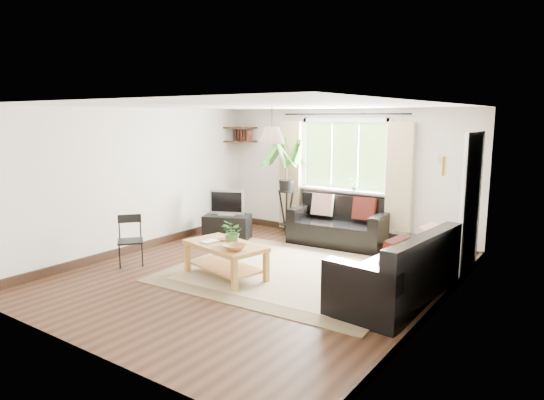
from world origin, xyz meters
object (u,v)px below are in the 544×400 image
Objects in this scene: sofa_back at (339,222)px; sofa_right at (395,268)px; palm_stand at (286,187)px; coffee_table at (226,260)px; tv_stand at (227,227)px; folding_chair at (130,242)px.

sofa_right is (1.83, -2.09, 0.03)m from sofa_back.
palm_stand is (-2.99, 2.15, 0.51)m from sofa_right.
coffee_table is at bearing -75.40° from palm_stand.
palm_stand is at bearing 104.60° from coffee_table.
folding_chair reaches higher than tv_stand.
coffee_table is at bearing -105.27° from sofa_back.
sofa_back is 2.78m from sofa_right.
folding_chair is (-3.79, -0.91, -0.04)m from sofa_right.
coffee_table is at bearing -33.34° from folding_chair.
palm_stand reaches higher than folding_chair.
sofa_back is 1.28m from palm_stand.
sofa_right is 3.72m from palm_stand.
sofa_right is 1.52× the size of coffee_table.
palm_stand is at bearing -120.11° from sofa_right.
tv_stand is (-3.71, 1.24, -0.20)m from sofa_right.
tv_stand is 2.16m from folding_chair.
folding_chair is (-1.48, -0.46, 0.14)m from coffee_table.
tv_stand is at bearing -102.90° from sofa_right.
sofa_back is at bearing 79.26° from coffee_table.
sofa_back is 3.59m from folding_chair.
coffee_table is 0.64× the size of palm_stand.
palm_stand reaches higher than sofa_right.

